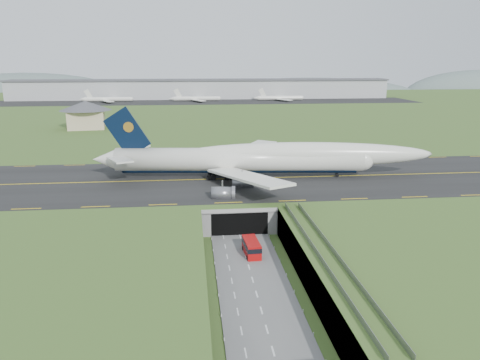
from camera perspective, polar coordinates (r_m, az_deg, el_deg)
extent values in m
plane|color=#476327|center=(92.02, 0.48, -8.60)|extent=(900.00, 900.00, 0.00)
cube|color=gray|center=(90.89, 0.48, -6.86)|extent=(800.00, 800.00, 6.00)
cube|color=slate|center=(85.16, 1.05, -10.49)|extent=(12.00, 75.00, 0.20)
cube|color=black|center=(121.30, -1.26, 0.12)|extent=(800.00, 44.00, 0.18)
cube|color=gray|center=(108.00, -0.64, -1.99)|extent=(16.00, 22.00, 1.00)
cube|color=gray|center=(108.33, -4.34, -3.36)|extent=(2.00, 22.00, 6.00)
cube|color=gray|center=(109.56, 3.01, -3.14)|extent=(2.00, 22.00, 6.00)
cube|color=black|center=(104.15, -0.38, -4.35)|extent=(12.00, 12.00, 5.00)
cube|color=#A8A8A3|center=(97.46, -0.04, -3.75)|extent=(17.00, 0.50, 0.80)
cube|color=#A8A8A3|center=(75.12, 10.60, -9.51)|extent=(3.00, 53.00, 0.50)
cube|color=gray|center=(74.45, 9.58, -9.06)|extent=(0.06, 53.00, 1.00)
cube|color=gray|center=(75.22, 11.66, -8.91)|extent=(0.06, 53.00, 1.00)
cylinder|color=#A8A8A3|center=(68.37, 12.78, -14.97)|extent=(0.90, 0.90, 5.60)
cylinder|color=#A8A8A3|center=(78.53, 9.98, -10.79)|extent=(0.90, 0.90, 5.60)
cylinder|color=#A8A8A3|center=(89.15, 7.88, -7.57)|extent=(0.90, 0.90, 5.60)
cylinder|color=silver|center=(121.97, -0.08, 2.53)|extent=(64.57, 12.56, 6.05)
sphere|color=silver|center=(126.16, 14.69, 2.45)|extent=(6.50, 6.50, 5.93)
cone|color=silver|center=(126.86, -16.11, 2.42)|extent=(7.17, 6.39, 5.75)
ellipsoid|color=silver|center=(122.94, 8.04, 3.13)|extent=(66.02, 12.23, 6.35)
ellipsoid|color=black|center=(125.77, 14.30, 2.80)|extent=(4.48, 3.06, 2.12)
cylinder|color=black|center=(122.47, -0.08, 1.45)|extent=(61.02, 8.74, 2.54)
cube|color=silver|center=(137.00, 0.70, 3.44)|extent=(21.95, 26.85, 2.54)
cube|color=silver|center=(131.93, -12.95, 3.69)|extent=(9.33, 11.01, 0.97)
cube|color=silver|center=(107.45, 0.93, 0.39)|extent=(17.64, 28.56, 2.54)
cube|color=silver|center=(118.40, -14.43, 2.41)|extent=(7.87, 11.24, 0.97)
cube|color=black|center=(124.09, -13.59, 5.66)|extent=(12.02, 1.79, 13.38)
cylinder|color=gold|center=(123.79, -13.41, 6.31)|extent=(2.70, 0.93, 2.65)
cylinder|color=slate|center=(131.57, 0.21, 1.68)|extent=(5.21, 3.60, 3.12)
cylinder|color=slate|center=(141.32, -1.63, 2.56)|extent=(5.21, 3.60, 3.12)
cylinder|color=slate|center=(114.11, 0.26, -0.30)|extent=(5.21, 3.60, 3.12)
cylinder|color=slate|center=(104.60, -2.15, -1.67)|extent=(5.21, 3.60, 3.12)
cylinder|color=black|center=(125.58, 11.73, 0.60)|extent=(1.08, 0.58, 1.04)
cube|color=black|center=(122.94, -2.07, 0.67)|extent=(6.32, 7.16, 1.32)
cube|color=#AA0B0B|center=(89.49, 1.40, -8.20)|extent=(3.00, 7.00, 2.74)
cube|color=black|center=(89.28, 1.41, -7.87)|extent=(3.06, 7.10, 0.91)
cube|color=black|center=(89.93, 1.40, -8.87)|extent=(2.79, 6.54, 0.46)
cylinder|color=black|center=(87.64, 0.92, -9.46)|extent=(0.37, 0.84, 0.82)
cylinder|color=black|center=(91.77, 0.39, -8.33)|extent=(0.37, 0.84, 0.82)
cylinder|color=black|center=(88.07, 2.46, -9.35)|extent=(0.37, 0.84, 0.82)
cylinder|color=black|center=(92.18, 1.86, -8.23)|extent=(0.37, 0.84, 0.82)
cube|color=#C5B18E|center=(224.10, -18.21, 7.03)|extent=(17.45, 17.45, 8.28)
cone|color=#4C4C51|center=(223.48, -18.33, 8.61)|extent=(25.60, 25.60, 4.14)
cube|color=#B2B2B2|center=(384.97, -4.62, 10.96)|extent=(300.00, 22.00, 15.00)
cube|color=#4C4C51|center=(384.61, -4.64, 12.07)|extent=(302.00, 24.00, 1.20)
cube|color=black|center=(355.58, -4.47, 9.49)|extent=(320.00, 50.00, 0.08)
cylinder|color=silver|center=(365.42, -15.80, 9.46)|extent=(34.00, 3.20, 3.20)
cylinder|color=silver|center=(360.29, -5.33, 9.86)|extent=(34.00, 3.20, 3.20)
cylinder|color=silver|center=(366.75, 4.92, 9.95)|extent=(34.00, 3.20, 3.20)
ellipsoid|color=slate|center=(543.18, -24.55, 8.85)|extent=(220.00, 77.00, 56.00)
ellipsoid|color=slate|center=(531.77, 8.28, 9.89)|extent=(260.00, 91.00, 44.00)
ellipsoid|color=slate|center=(612.05, 26.99, 9.07)|extent=(180.00, 63.00, 60.00)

